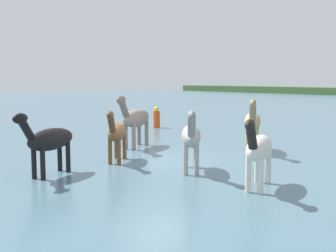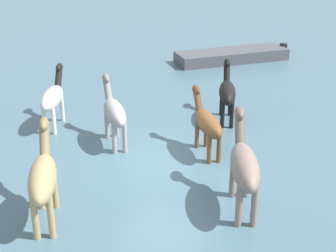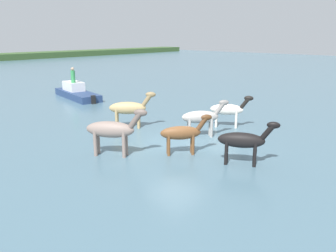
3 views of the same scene
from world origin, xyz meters
name	(u,v)px [view 3 (image 3 of 3)]	position (x,y,z in m)	size (l,w,h in m)	color
ground_plane	(175,145)	(0.00, 0.00, 0.00)	(151.23, 151.23, 0.00)	#476675
horse_lead	(112,130)	(-2.80, 0.97, 1.11)	(1.74, 2.40, 2.02)	gray
horse_dark_mare	(202,117)	(1.81, -0.17, 1.00)	(2.02, 1.77, 1.81)	#9E9993
horse_gray_outer	(182,133)	(-0.75, -1.05, 0.93)	(1.85, 1.68, 1.69)	brown
horse_pinto_flank	(129,108)	(0.60, 3.74, 1.07)	(1.96, 2.13, 1.95)	tan
horse_mid_herd	(243,140)	(-0.11, -3.53, 0.98)	(1.42, 2.16, 1.77)	black
horse_rear_stallion	(228,110)	(4.23, -0.13, 0.97)	(1.44, 2.12, 1.75)	silver
boat_dinghy_port	(77,94)	(3.75, 13.51, 0.33)	(2.64, 5.93, 1.37)	navy
person_watcher_seated	(73,76)	(3.55, 13.55, 1.77)	(0.32, 0.32, 1.19)	#338C4C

